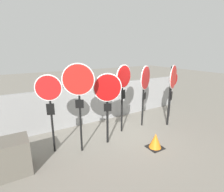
{
  "coord_description": "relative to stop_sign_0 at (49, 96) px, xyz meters",
  "views": [
    {
      "loc": [
        -3.53,
        -4.87,
        3.02
      ],
      "look_at": [
        -0.61,
        0.0,
        1.49
      ],
      "focal_mm": 28.0,
      "sensor_mm": 36.0,
      "label": 1
    }
  ],
  "objects": [
    {
      "name": "stop_sign_2",
      "position": [
        1.65,
        -0.37,
        -0.07
      ],
      "size": [
        0.84,
        0.32,
        2.33
      ],
      "rotation": [
        0.0,
        0.0,
        -0.33
      ],
      "color": "black",
      "rests_on": "ground"
    },
    {
      "name": "stop_sign_6",
      "position": [
        5.3,
        0.23,
        -0.2
      ],
      "size": [
        0.67,
        0.17,
        2.08
      ],
      "rotation": [
        0.0,
        0.0,
        0.18
      ],
      "color": "black",
      "rests_on": "ground"
    },
    {
      "name": "stop_sign_0",
      "position": [
        0.0,
        0.0,
        0.0
      ],
      "size": [
        0.7,
        0.3,
        2.36
      ],
      "rotation": [
        0.0,
        0.0,
        -0.38
      ],
      "color": "black",
      "rests_on": "ground"
    },
    {
      "name": "ground_plane",
      "position": [
        2.62,
        -0.03,
        -1.75
      ],
      "size": [
        40.0,
        40.0,
        0.0
      ],
      "primitive_type": "plane",
      "color": "gray"
    },
    {
      "name": "traffic_cone_0",
      "position": [
        2.78,
        -1.39,
        -1.52
      ],
      "size": [
        0.47,
        0.47,
        0.48
      ],
      "color": "black",
      "rests_on": "ground"
    },
    {
      "name": "fence_back",
      "position": [
        2.62,
        1.5,
        -0.96
      ],
      "size": [
        8.29,
        0.12,
        1.59
      ],
      "color": "gray",
      "rests_on": "ground"
    },
    {
      "name": "stop_sign_1",
      "position": [
        0.72,
        -0.4,
        0.26
      ],
      "size": [
        0.83,
        0.39,
        2.67
      ],
      "rotation": [
        0.0,
        0.0,
        -0.42
      ],
      "color": "black",
      "rests_on": "ground"
    },
    {
      "name": "stop_sign_5",
      "position": [
        4.49,
        -0.42,
        -0.02
      ],
      "size": [
        0.83,
        0.45,
        2.45
      ],
      "rotation": [
        0.0,
        0.0,
        0.48
      ],
      "color": "black",
      "rests_on": "ground"
    },
    {
      "name": "storage_crate",
      "position": [
        -1.14,
        -0.4,
        -1.31
      ],
      "size": [
        0.91,
        0.71,
        0.9
      ],
      "color": "#605B51",
      "rests_on": "ground"
    },
    {
      "name": "stop_sign_3",
      "position": [
        2.53,
        0.06,
        0.09
      ],
      "size": [
        0.78,
        0.3,
        2.51
      ],
      "rotation": [
        0.0,
        0.0,
        0.34
      ],
      "color": "black",
      "rests_on": "ground"
    },
    {
      "name": "stop_sign_4",
      "position": [
        3.56,
        0.08,
        0.02
      ],
      "size": [
        0.82,
        0.47,
        2.42
      ],
      "rotation": [
        0.0,
        0.0,
        0.51
      ],
      "color": "black",
      "rests_on": "ground"
    }
  ]
}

